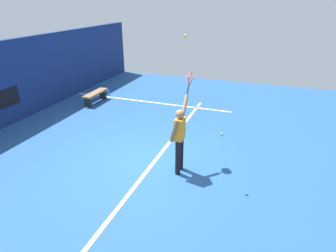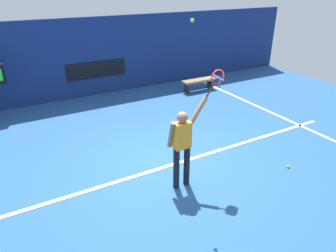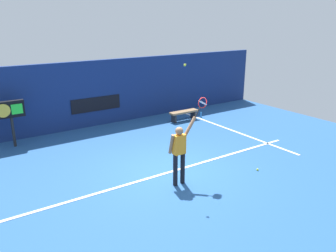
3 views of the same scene
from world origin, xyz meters
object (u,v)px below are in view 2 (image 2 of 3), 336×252
at_px(tennis_player, 182,143).
at_px(tennis_racket, 217,79).
at_px(water_bottle, 219,84).
at_px(tennis_ball, 192,20).
at_px(spare_ball, 288,166).
at_px(court_bench, 199,82).

height_order(tennis_player, tennis_racket, tennis_racket).
relative_size(tennis_player, water_bottle, 7.97).
xyz_separation_m(tennis_player, tennis_ball, (0.11, -0.06, 2.33)).
height_order(tennis_player, spare_ball, tennis_player).
bearing_deg(court_bench, water_bottle, 0.00).
bearing_deg(water_bottle, tennis_ball, -133.49).
xyz_separation_m(tennis_racket, tennis_ball, (-0.65, -0.05, 1.11)).
distance_m(tennis_player, tennis_ball, 2.33).
bearing_deg(tennis_ball, spare_ball, -13.79).
height_order(tennis_ball, spare_ball, tennis_ball).
xyz_separation_m(tennis_racket, court_bench, (3.09, 4.96, -1.89)).
bearing_deg(tennis_ball, water_bottle, 46.51).
xyz_separation_m(water_bottle, spare_ball, (-2.35, -5.60, -0.09)).
height_order(tennis_racket, court_bench, tennis_racket).
distance_m(tennis_ball, water_bottle, 7.62).
bearing_deg(tennis_player, tennis_racket, -0.32).
xyz_separation_m(tennis_player, spare_ball, (2.51, -0.65, -0.97)).
relative_size(tennis_racket, court_bench, 0.42).
distance_m(water_bottle, spare_ball, 6.07).
height_order(tennis_racket, water_bottle, tennis_racket).
xyz_separation_m(tennis_player, water_bottle, (4.86, 4.95, -0.89)).
xyz_separation_m(court_bench, spare_ball, (-1.34, -5.60, -0.30)).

